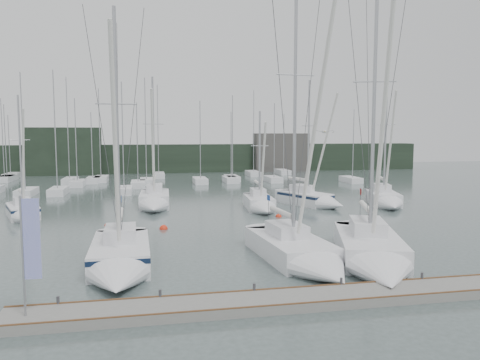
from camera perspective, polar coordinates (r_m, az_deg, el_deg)
The scene contains 19 objects.
ground at distance 25.02m, azimuth 4.14°, elevation -10.85°, with size 160.00×160.00×0.00m, color #435250.
dock at distance 20.43m, azimuth 8.01°, elevation -14.20°, with size 24.00×2.00×0.40m, color slate.
far_treeline at distance 85.46m, azimuth -7.03°, elevation 2.64°, with size 90.00×4.00×5.00m, color black.
far_building_left at distance 84.24m, azimuth -20.65°, elevation 3.29°, with size 12.00×3.00×8.00m, color black.
far_building_right at distance 86.69m, azimuth 5.03°, elevation 3.37°, with size 10.00×3.00×7.00m, color #44423F.
mast_forest at distance 67.23m, azimuth -13.67°, elevation -0.05°, with size 53.33×27.67×14.85m.
sailboat_near_left at distance 24.85m, azimuth -14.49°, elevation -9.65°, with size 3.21×9.90×14.61m.
sailboat_near_center at distance 25.41m, azimuth 8.01°, elevation -9.29°, with size 4.07×10.32×17.50m.
sailboat_near_right at distance 26.01m, azimuth 16.11°, elevation -8.99°, with size 6.53×11.18×16.82m.
sailboat_mid_a at distance 42.55m, azimuth -24.79°, elevation -3.69°, with size 4.20×6.52×10.93m.
sailboat_mid_b at distance 44.89m, azimuth -10.41°, elevation -2.66°, with size 3.09×8.66×13.29m.
sailboat_mid_c at distance 42.87m, azimuth 2.59°, elevation -3.07°, with size 2.88×7.30×9.86m.
sailboat_mid_d at distance 46.19m, azimuth 9.13°, elevation -2.41°, with size 5.63×8.22×13.07m.
sailboat_mid_e at distance 47.55m, azimuth 17.38°, elevation -2.39°, with size 4.76×8.45×13.22m.
buoy_a at distance 35.49m, azimuth -9.30°, elevation -5.92°, with size 0.63×0.63×0.63m, color red.
buoy_b at distance 40.16m, azimuth 4.73°, elevation -4.49°, with size 0.52×0.52×0.52m, color red.
buoy_c at distance 37.56m, azimuth -15.87°, elevation -5.41°, with size 0.45×0.45×0.45m, color red.
dock_banner at distance 18.90m, azimuth -24.37°, elevation -7.28°, with size 0.69×0.09×4.50m.
seagull at distance 24.80m, azimuth 10.22°, elevation 5.84°, with size 0.97×0.45×0.19m.
Camera 1 is at (-6.45, -23.09, 7.17)m, focal length 35.00 mm.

